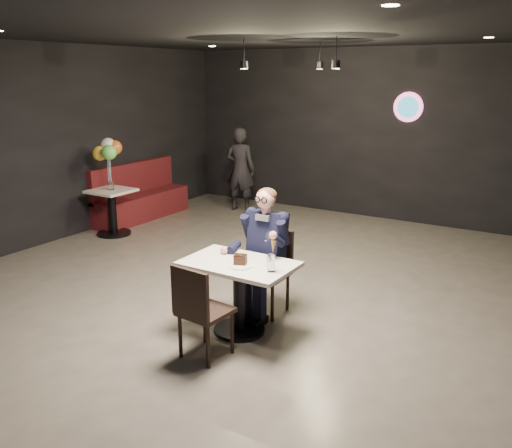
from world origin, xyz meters
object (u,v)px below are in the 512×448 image
Objects in this scene: seated_man at (267,250)px; passerby at (240,169)px; chair_near at (206,309)px; chair_far at (267,273)px; main_table at (239,297)px; side_table at (113,211)px; balloon_vase at (111,185)px; booth_bench at (141,191)px; sundae_glass at (271,263)px.

seated_man is 0.91× the size of passerby.
chair_near is at bearing -90.00° from seated_man.
chair_far is at bearing 94.87° from chair_near.
chair_far is (0.00, 0.55, 0.09)m from main_table.
side_table reaches higher than main_table.
passerby is (-2.79, 3.77, 0.33)m from chair_far.
chair_near is 4.39m from balloon_vase.
passerby is at bearing 51.77° from booth_bench.
main_table is 1.40× the size of side_table.
chair_far reaches higher than side_table.
booth_bench reaches higher than balloon_vase.
chair_far is 1.00× the size of chair_near.
passerby is at bearing 126.54° from chair_far.
balloon_vase is (-3.66, 1.29, 0.36)m from chair_far.
booth_bench is at bearing 149.99° from seated_man.
main_table is at bearing -35.63° from booth_bench.
sundae_glass reaches higher than balloon_vase.
booth_bench is 2.57× the size of side_table.
side_table is at bearing 153.35° from main_table.
balloon_vase is at bearing -73.30° from booth_bench.
chair_near is 1.17× the size of side_table.
seated_man is 0.72× the size of booth_bench.
seated_man reaches higher than side_table.
chair_far is at bearing 117.22° from passerby.
side_table is (-3.66, 1.29, -0.33)m from seated_man.
chair_far is 5.58× the size of sundae_glass.
sundae_glass is at bearing -56.56° from seated_man.
chair_near reaches higher than sundae_glass.
sundae_glass is at bearing -7.36° from main_table.
chair_far is at bearing -90.00° from seated_man.
passerby reaches higher than seated_man.
sundae_glass is at bearing -24.96° from balloon_vase.
main_table is 5.16m from passerby.
seated_man is 4.69m from passerby.
chair_near is 5.58× the size of sundae_glass.
seated_man is 4.57m from booth_bench.
sundae_glass is (0.40, -0.60, 0.37)m from chair_far.
balloon_vase is at bearing 160.63° from seated_man.
booth_bench is at bearing 144.25° from chair_near.
balloon_vase is (-4.05, 1.89, -0.01)m from sundae_glass.
passerby is at bearing 70.75° from side_table.
side_table is at bearing 160.63° from seated_man.
seated_man is (0.00, 1.11, 0.26)m from chair_near.
main_table is 4.09m from side_table.
chair_near is at bearing -33.20° from side_table.
chair_near reaches higher than main_table.
seated_man is at bearing 90.00° from chair_far.
booth_bench reaches higher than sundae_glass.
balloon_vase reaches higher than side_table.
passerby is (0.87, 2.48, -0.03)m from balloon_vase.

